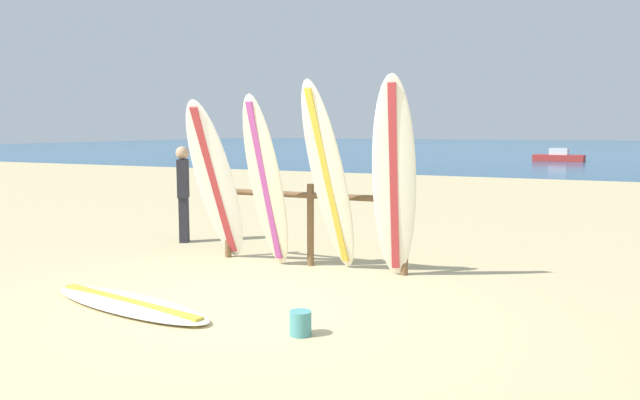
# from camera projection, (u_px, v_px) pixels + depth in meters

# --- Properties ---
(ground_plane) EXTENTS (120.00, 120.00, 0.00)m
(ground_plane) POSITION_uv_depth(u_px,v_px,m) (238.00, 308.00, 6.09)
(ground_plane) COLOR #CCB784
(ocean_water) EXTENTS (120.00, 80.00, 0.01)m
(ocean_water) POSITION_uv_depth(u_px,v_px,m) (561.00, 147.00, 58.51)
(ocean_water) COLOR #1E5984
(ocean_water) RESTS_ON ground
(surfboard_rack) EXTENTS (2.65, 0.09, 1.08)m
(surfboard_rack) POSITION_uv_depth(u_px,v_px,m) (310.00, 213.00, 7.94)
(surfboard_rack) COLOR brown
(surfboard_rack) RESTS_ON ground
(surfboard_leaning_far_left) EXTENTS (0.60, 1.04, 2.16)m
(surfboard_leaning_far_left) POSITION_uv_depth(u_px,v_px,m) (215.00, 183.00, 8.03)
(surfboard_leaning_far_left) COLOR white
(surfboard_leaning_far_left) RESTS_ON ground
(surfboard_leaning_left) EXTENTS (0.61, 0.77, 2.22)m
(surfboard_leaning_left) POSITION_uv_depth(u_px,v_px,m) (266.00, 183.00, 7.70)
(surfboard_leaning_left) COLOR beige
(surfboard_leaning_left) RESTS_ON ground
(surfboard_leaning_center_left) EXTENTS (0.63, 1.05, 2.36)m
(surfboard_leaning_center_left) POSITION_uv_depth(u_px,v_px,m) (329.00, 179.00, 7.39)
(surfboard_leaning_center_left) COLOR silver
(surfboard_leaning_center_left) RESTS_ON ground
(surfboard_leaning_center) EXTENTS (0.62, 0.77, 2.40)m
(surfboard_leaning_center) POSITION_uv_depth(u_px,v_px,m) (394.00, 179.00, 7.08)
(surfboard_leaning_center) COLOR white
(surfboard_leaning_center) RESTS_ON ground
(surfboard_lying_on_sand) EXTENTS (2.31, 1.00, 0.08)m
(surfboard_lying_on_sand) POSITION_uv_depth(u_px,v_px,m) (129.00, 304.00, 6.14)
(surfboard_lying_on_sand) COLOR white
(surfboard_lying_on_sand) RESTS_ON ground
(beachgoer_standing) EXTENTS (0.25, 0.29, 1.52)m
(beachgoer_standing) POSITION_uv_depth(u_px,v_px,m) (183.00, 190.00, 9.57)
(beachgoer_standing) COLOR #26262D
(beachgoer_standing) RESTS_ON ground
(small_boat_offshore) EXTENTS (2.74, 1.25, 0.71)m
(small_boat_offshore) POSITION_uv_depth(u_px,v_px,m) (559.00, 157.00, 33.72)
(small_boat_offshore) COLOR #B22D28
(small_boat_offshore) RESTS_ON ocean_water
(sand_bucket) EXTENTS (0.19, 0.19, 0.21)m
(sand_bucket) POSITION_uv_depth(u_px,v_px,m) (300.00, 323.00, 5.29)
(sand_bucket) COLOR teal
(sand_bucket) RESTS_ON ground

